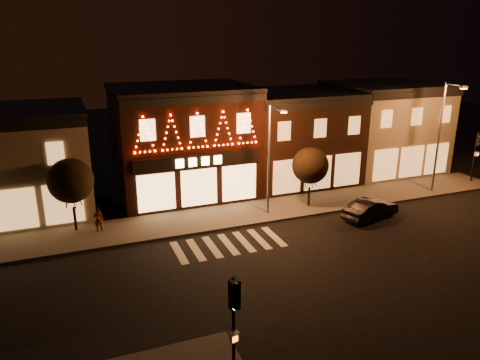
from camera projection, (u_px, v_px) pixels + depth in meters
ground at (255, 276)px, 23.65m from camera, size 120.00×120.00×0.00m
sidewalk_far at (236, 215)px, 31.42m from camera, size 44.00×4.00×0.15m
building_pulp at (183, 141)px, 34.78m from camera, size 10.20×8.34×8.30m
building_right_a at (294, 136)px, 38.20m from camera, size 9.20×8.28×7.50m
building_right_b at (383, 127)px, 41.26m from camera, size 9.20×8.28×7.80m
traffic_signal_near at (234, 315)px, 14.81m from camera, size 0.36×0.47×4.43m
traffic_signal_far at (477, 147)px, 37.39m from camera, size 0.35×0.47×4.14m
streetlamp_mid at (271, 152)px, 30.07m from camera, size 0.61×1.70×7.41m
streetlamp_right at (442, 129)px, 34.38m from camera, size 0.53×1.91×8.38m
tree_left at (71, 181)px, 27.87m from camera, size 2.77×2.77×4.63m
tree_right at (310, 166)px, 31.95m from camera, size 2.56×2.56×4.28m
dark_sedan at (371, 209)px, 30.74m from camera, size 4.46×2.50×1.39m
pedestrian at (98, 219)px, 28.42m from camera, size 0.59×0.40×1.58m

